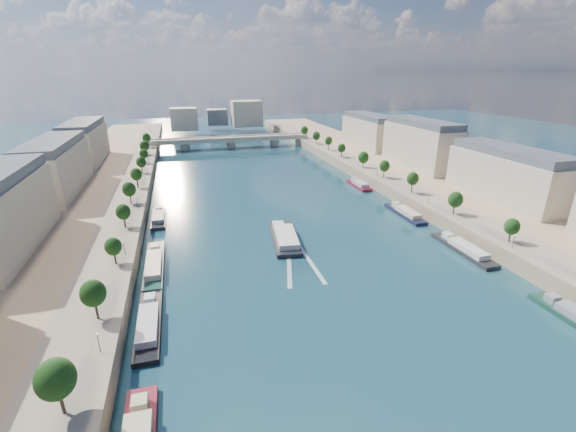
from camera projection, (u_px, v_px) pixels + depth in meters
ground at (283, 216)px, 146.82m from camera, size 700.00×700.00×0.00m
quay_left at (74, 230)px, 127.72m from camera, size 44.00×520.00×5.00m
quay_right at (446, 195)px, 164.14m from camera, size 44.00×520.00×5.00m
pave_left at (121, 219)px, 130.61m from camera, size 14.00×520.00×0.10m
pave_right at (416, 192)px, 159.44m from camera, size 14.00×520.00×0.10m
trees_left at (126, 201)px, 130.99m from camera, size 4.80×268.80×8.26m
trees_right at (400, 174)px, 166.01m from camera, size 4.80×268.80×8.26m
lamps_left at (131, 220)px, 121.78m from camera, size 0.36×200.36×4.28m
lamps_right at (400, 183)px, 161.84m from camera, size 0.36×200.36×4.28m
buildings_left at (32, 183)px, 130.29m from camera, size 16.00×226.00×23.20m
buildings_right at (458, 155)px, 173.28m from camera, size 16.00×226.00×23.20m
skyline at (222, 116)px, 340.05m from camera, size 79.00×42.00×22.00m
bridge at (231, 141)px, 274.73m from camera, size 112.00×12.00×8.15m
tour_barge at (285, 238)px, 125.74m from camera, size 11.38×27.84×3.73m
wake at (300, 263)px, 111.12m from camera, size 11.14×26.02×0.04m
moored_barges_left at (152, 286)px, 97.66m from camera, size 5.00×117.31×3.60m
moored_barges_right at (470, 253)px, 115.46m from camera, size 5.00×164.13×3.60m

